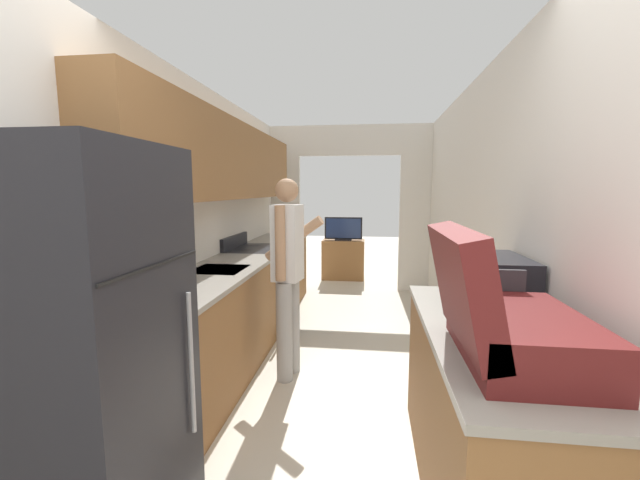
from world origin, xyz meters
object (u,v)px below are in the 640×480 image
Objects in this scene: refrigerator at (84,352)px; range_oven at (260,286)px; television at (343,229)px; tv_cabinet at (343,259)px; microwave at (493,281)px; person at (288,273)px; suitcase at (501,318)px.

refrigerator is 1.68× the size of range_oven.
tv_cabinet is at bearing 90.00° from television.
refrigerator is 2.08m from microwave.
microwave is at bearing -109.68° from person.
person is at bearing 71.59° from refrigerator.
television is (-0.96, 5.13, -0.18)m from suitcase.
suitcase is at bearing -104.50° from microwave.
suitcase reaches higher than microwave.
tv_cabinet is at bearing 82.00° from refrigerator.
person is 3.09× the size of microwave.
person is 2.28× the size of tv_cabinet.
range_oven is 2.59m from television.
person is 2.38× the size of suitcase.
television is at bearing 6.73° from person.
microwave is at bearing -75.28° from television.
tv_cabinet is 1.12× the size of television.
person is (0.57, -1.18, 0.42)m from range_oven.
person is 3.70m from tv_cabinet.
range_oven is 2.81m from microwave.
person is 2.55× the size of television.
range_oven is at bearing -107.46° from tv_cabinet.
suitcase is 1.07× the size of television.
microwave reaches higher than tv_cabinet.
tv_cabinet is (-1.15, 4.43, -0.69)m from microwave.
range_oven is 1.44× the size of tv_cabinet.
refrigerator is 3.28× the size of microwave.
refrigerator is 5.35m from tv_cabinet.
tv_cabinet is 0.54m from television.
person is 1.57m from microwave.
television is (0.20, 3.61, -0.00)m from person.
range_oven is 1.51× the size of suitcase.
range_oven is at bearing 134.67° from microwave.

